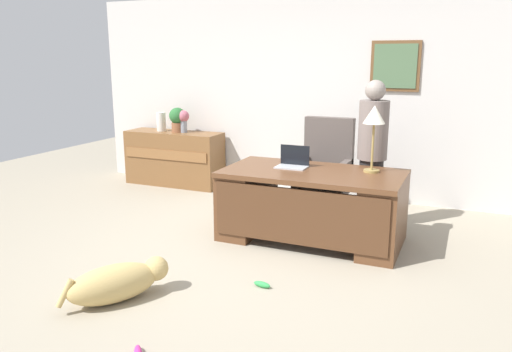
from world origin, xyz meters
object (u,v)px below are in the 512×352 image
desk (311,203)px  dog_lying (118,282)px  vase_with_flowers (183,119)px  dog_toy_plush (262,284)px  potted_plant (178,119)px  credenza (175,158)px  laptop (293,162)px  person_standing (372,154)px  desk_lamp (374,119)px  vase_empty (161,122)px  armchair (325,173)px

desk → dog_lying: desk is taller
vase_with_flowers → dog_toy_plush: bearing=-48.8°
potted_plant → dog_toy_plush: (2.48, -2.73, -0.97)m
credenza → laptop: bearing=-30.2°
desk → dog_toy_plush: desk is taller
laptop → vase_with_flowers: vase_with_flowers is taller
person_standing → desk_lamp: size_ratio=2.43×
dog_lying → vase_empty: size_ratio=2.84×
person_standing → potted_plant: 3.12m
laptop → potted_plant: size_ratio=0.89×
person_standing → vase_with_flowers: bearing=163.8°
desk → potted_plant: potted_plant is taller
laptop → desk_lamp: 0.95m
person_standing → potted_plant: person_standing is taller
vase_with_flowers → potted_plant: (-0.10, 0.00, -0.00)m
laptop → dog_lying: bearing=-110.0°
dog_lying → potted_plant: size_ratio=2.19×
armchair → vase_with_flowers: size_ratio=3.59×
potted_plant → person_standing: bearing=-15.7°
dog_lying → potted_plant: potted_plant is taller
laptop → desk_lamp: (0.81, 0.10, 0.48)m
desk_lamp → armchair: bearing=133.4°
dog_lying → potted_plant: 3.81m
credenza → armchair: armchair is taller
credenza → potted_plant: potted_plant is taller
person_standing → potted_plant: bearing=164.3°
desk_lamp → dog_lying: bearing=-126.1°
desk → laptop: laptop is taller
desk → credenza: size_ratio=1.25×
credenza → desk_lamp: 3.51m
credenza → potted_plant: (0.08, 0.00, 0.60)m
laptop → credenza: bearing=149.8°
dog_lying → desk_lamp: size_ratio=1.17×
laptop → vase_empty: 2.90m
person_standing → laptop: bearing=-144.4°
laptop → dog_toy_plush: 1.58m
vase_empty → desk_lamp: bearing=-20.7°
person_standing → dog_toy_plush: size_ratio=10.47×
vase_empty → person_standing: bearing=-14.4°
armchair → dog_toy_plush: (0.09, -2.18, -0.49)m
vase_empty → laptop: bearing=-28.1°
vase_with_flowers → dog_toy_plush: size_ratio=2.07×
desk_lamp → potted_plant: desk_lamp is taller
person_standing → dog_lying: size_ratio=2.08×
armchair → laptop: bearing=-98.5°
vase_empty → dog_toy_plush: 3.99m
laptop → vase_with_flowers: 2.57m
potted_plant → dog_toy_plush: bearing=-47.7°
dog_lying → vase_with_flowers: 3.77m
vase_with_flowers → dog_toy_plush: (2.38, -2.73, -0.97)m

